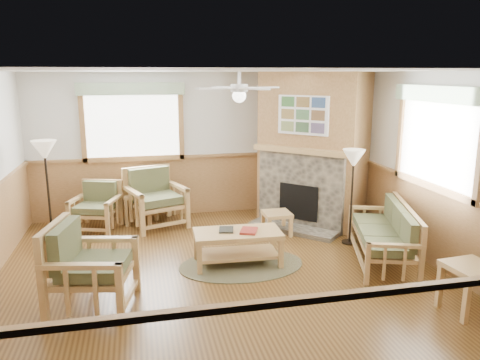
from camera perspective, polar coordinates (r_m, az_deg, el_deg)
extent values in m
cube|color=#583918|center=(6.46, -2.16, -11.59)|extent=(6.00, 6.00, 0.01)
cube|color=white|center=(5.88, -2.39, 13.18)|extent=(6.00, 6.00, 0.01)
cube|color=silver|center=(8.94, -5.73, 4.33)|extent=(6.00, 0.02, 2.70)
cube|color=silver|center=(3.25, 7.44, -11.14)|extent=(6.00, 0.02, 2.70)
cube|color=silver|center=(7.18, 22.01, 1.35)|extent=(0.02, 6.00, 2.70)
cylinder|color=#4C472F|center=(6.76, 0.18, -10.30)|extent=(2.09, 2.09, 0.01)
cube|color=maroon|center=(6.61, 1.08, -6.08)|extent=(0.32, 0.36, 0.03)
cube|color=black|center=(6.66, -1.69, -5.97)|extent=(0.25, 0.31, 0.02)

